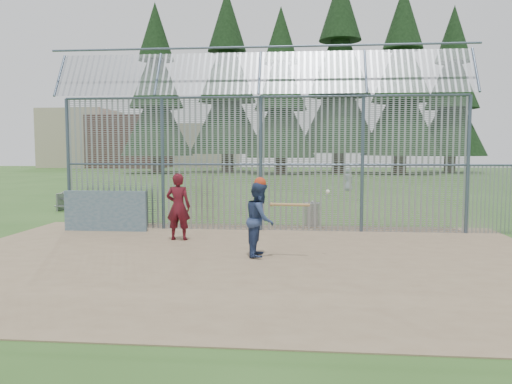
# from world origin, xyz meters

# --- Properties ---
(ground) EXTENTS (120.00, 120.00, 0.00)m
(ground) POSITION_xyz_m (0.00, 0.00, 0.00)
(ground) COLOR #2D511E
(ground) RESTS_ON ground
(dirt_infield) EXTENTS (14.00, 10.00, 0.02)m
(dirt_infield) POSITION_xyz_m (0.00, -0.50, 0.01)
(dirt_infield) COLOR #756047
(dirt_infield) RESTS_ON ground
(dugout_wall) EXTENTS (2.50, 0.12, 1.20)m
(dugout_wall) POSITION_xyz_m (-4.60, 2.90, 0.62)
(dugout_wall) COLOR #38566B
(dugout_wall) RESTS_ON dirt_infield
(batter) EXTENTS (0.65, 0.83, 1.69)m
(batter) POSITION_xyz_m (0.30, -0.17, 0.86)
(batter) COLOR navy
(batter) RESTS_ON dirt_infield
(onlooker) EXTENTS (0.66, 0.44, 1.80)m
(onlooker) POSITION_xyz_m (-2.06, 1.65, 0.92)
(onlooker) COLOR maroon
(onlooker) RESTS_ON dirt_infield
(bg_kid_standing) EXTENTS (0.80, 0.71, 1.37)m
(bg_kid_standing) POSITION_xyz_m (3.94, 18.45, 0.69)
(bg_kid_standing) COLOR gray
(bg_kid_standing) RESTS_ON ground
(batting_gear) EXTENTS (1.70, 0.35, 0.65)m
(batting_gear) POSITION_xyz_m (0.45, -0.20, 1.60)
(batting_gear) COLOR #B33317
(batting_gear) RESTS_ON ground
(trash_can) EXTENTS (0.56, 0.56, 0.82)m
(trash_can) POSITION_xyz_m (1.57, 4.56, 0.38)
(trash_can) COLOR #93969B
(trash_can) RESTS_ON ground
(bleacher) EXTENTS (3.00, 0.95, 0.72)m
(bleacher) POSITION_xyz_m (-7.05, 7.89, 0.41)
(bleacher) COLOR slate
(bleacher) RESTS_ON ground
(backstop_fence) EXTENTS (20.09, 0.81, 5.30)m
(backstop_fence) POSITION_xyz_m (1.81, 3.43, 2.36)
(backstop_fence) COLOR #47566B
(backstop_fence) RESTS_ON ground
(conifer_row) EXTENTS (38.48, 12.26, 20.20)m
(conifer_row) POSITION_xyz_m (1.93, 41.51, 10.83)
(conifer_row) COLOR #332319
(conifer_row) RESTS_ON ground
(distant_buildings) EXTENTS (26.50, 10.50, 8.00)m
(distant_buildings) POSITION_xyz_m (-23.18, 56.49, 3.60)
(distant_buildings) COLOR brown
(distant_buildings) RESTS_ON ground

